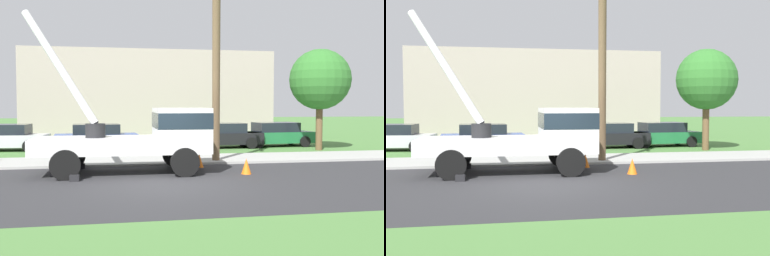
% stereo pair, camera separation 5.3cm
% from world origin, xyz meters
% --- Properties ---
extents(ground_plane, '(120.00, 120.00, 0.00)m').
position_xyz_m(ground_plane, '(0.00, 12.00, 0.00)').
color(ground_plane, '#477538').
extents(road_asphalt, '(80.00, 8.42, 0.01)m').
position_xyz_m(road_asphalt, '(0.00, 0.00, 0.00)').
color(road_asphalt, '#2B2B2D').
rests_on(road_asphalt, ground).
extents(sidewalk_strip, '(80.00, 3.16, 0.10)m').
position_xyz_m(sidewalk_strip, '(0.00, 5.79, 0.05)').
color(sidewalk_strip, '#9E9E99').
rests_on(sidewalk_strip, ground).
extents(utility_truck, '(6.76, 3.20, 5.98)m').
position_xyz_m(utility_truck, '(-0.38, 2.62, 1.41)').
color(utility_truck, silver).
rests_on(utility_truck, ground).
extents(leaning_utility_pole, '(0.88, 2.79, 8.85)m').
position_xyz_m(leaning_utility_pole, '(2.58, 3.95, 4.55)').
color(leaning_utility_pole, brown).
rests_on(leaning_utility_pole, ground).
extents(traffic_cone_ahead, '(0.36, 0.36, 0.56)m').
position_xyz_m(traffic_cone_ahead, '(3.12, 1.58, 0.28)').
color(traffic_cone_ahead, orange).
rests_on(traffic_cone_ahead, ground).
extents(traffic_cone_curbside, '(0.36, 0.36, 0.56)m').
position_xyz_m(traffic_cone_curbside, '(1.79, 3.53, 0.28)').
color(traffic_cone_curbside, orange).
rests_on(traffic_cone_curbside, ground).
extents(parked_sedan_silver, '(4.53, 2.24, 1.42)m').
position_xyz_m(parked_sedan_silver, '(-7.23, 11.63, 0.71)').
color(parked_sedan_silver, '#B7B7BF').
rests_on(parked_sedan_silver, ground).
extents(parked_sedan_blue, '(4.51, 2.21, 1.42)m').
position_xyz_m(parked_sedan_blue, '(-2.41, 11.07, 0.71)').
color(parked_sedan_blue, '#263F99').
rests_on(parked_sedan_blue, ground).
extents(parked_sedan_black, '(4.41, 2.03, 1.42)m').
position_xyz_m(parked_sedan_black, '(4.69, 11.15, 0.71)').
color(parked_sedan_black, black).
rests_on(parked_sedan_black, ground).
extents(parked_sedan_green, '(4.52, 2.22, 1.42)m').
position_xyz_m(parked_sedan_green, '(8.01, 11.47, 0.71)').
color(parked_sedan_green, '#1E6638').
rests_on(parked_sedan_green, ground).
extents(roadside_tree_near, '(3.28, 3.28, 5.48)m').
position_xyz_m(roadside_tree_near, '(9.53, 8.92, 3.82)').
color(roadside_tree_near, brown).
rests_on(roadside_tree_near, ground).
extents(lowrise_building_backdrop, '(18.00, 6.00, 6.40)m').
position_xyz_m(lowrise_building_backdrop, '(1.20, 20.57, 3.20)').
color(lowrise_building_backdrop, '#A5998C').
rests_on(lowrise_building_backdrop, ground).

